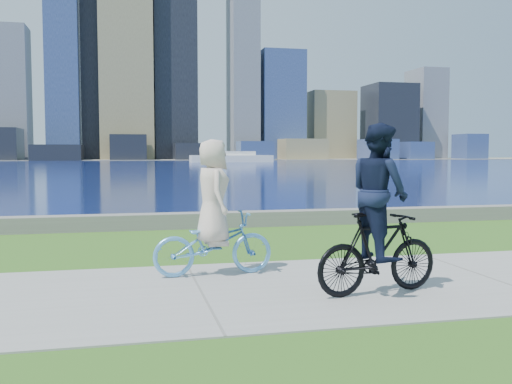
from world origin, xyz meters
TOP-DOWN VIEW (x-y plane):
  - ground at (0.00, 0.00)m, footprint 320.00×320.00m
  - concrete_path at (0.00, 0.00)m, footprint 80.00×3.50m
  - seawall at (0.00, 6.20)m, footprint 90.00×0.50m
  - bay_water at (0.00, 72.00)m, footprint 320.00×131.00m
  - far_shore at (0.00, 130.00)m, footprint 320.00×30.00m
  - city_skyline at (-7.92, 129.69)m, footprint 175.23×22.38m
  - ferry_far at (17.07, 91.21)m, footprint 14.23×4.07m
  - cyclist_woman at (0.29, 0.96)m, footprint 0.71×1.74m
  - cyclist_man at (2.10, -0.56)m, footprint 0.75×1.74m

SIDE VIEW (x-z plane):
  - ground at x=0.00m, z-range 0.00..0.00m
  - bay_water at x=0.00m, z-range 0.00..0.01m
  - concrete_path at x=0.00m, z-range 0.00..0.02m
  - far_shore at x=0.00m, z-range 0.00..0.12m
  - seawall at x=0.00m, z-range 0.00..0.35m
  - cyclist_woman at x=0.29m, z-range -0.23..1.69m
  - ferry_far at x=17.07m, z-range -0.16..1.77m
  - cyclist_man at x=2.10m, z-range -0.14..1.94m
  - city_skyline at x=-7.92m, z-range -14.21..61.79m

